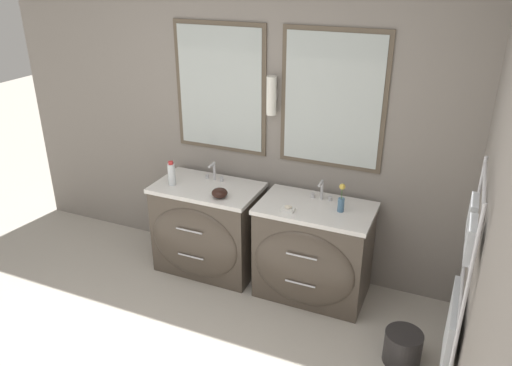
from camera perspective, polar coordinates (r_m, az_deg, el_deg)
name	(u,v)px	position (r m, az deg, el deg)	size (l,w,h in m)	color
wall_back	(267,119)	(4.06, 1.21, 7.30)	(4.87, 0.16, 2.60)	gray
wall_right	(489,222)	(2.76, 25.08, -4.02)	(0.13, 3.95, 2.60)	gray
vanity_left	(207,229)	(4.28, -5.66, -5.21)	(0.88, 0.59, 0.78)	#4C4238
vanity_right	(312,252)	(3.96, 6.45, -7.85)	(0.88, 0.59, 0.78)	#4C4238
faucet_left	(214,172)	(4.20, -4.85, 1.26)	(0.17, 0.10, 0.16)	silver
faucet_right	(321,191)	(3.88, 7.48, -0.90)	(0.17, 0.10, 0.16)	silver
toiletry_bottle	(172,174)	(4.15, -9.62, 1.04)	(0.06, 0.06, 0.21)	silver
amenity_bowl	(220,193)	(3.91, -4.18, -1.15)	(0.13, 0.13, 0.08)	black
flower_vase	(341,200)	(3.72, 9.72, -1.96)	(0.05, 0.05, 0.22)	teal
soap_dish	(288,209)	(3.71, 3.69, -2.97)	(0.10, 0.07, 0.04)	white
waste_bin	(403,347)	(3.65, 16.42, -17.51)	(0.25, 0.25, 0.23)	#282626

